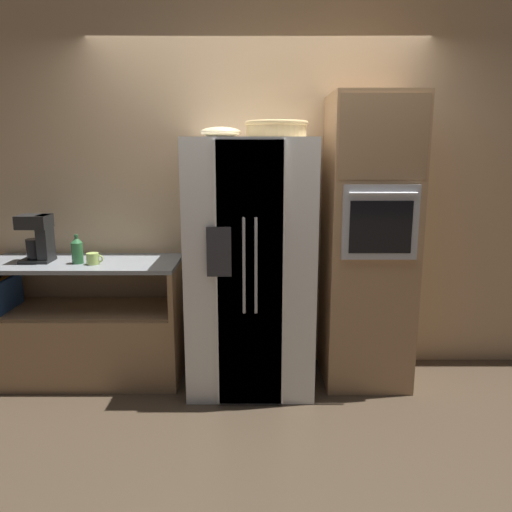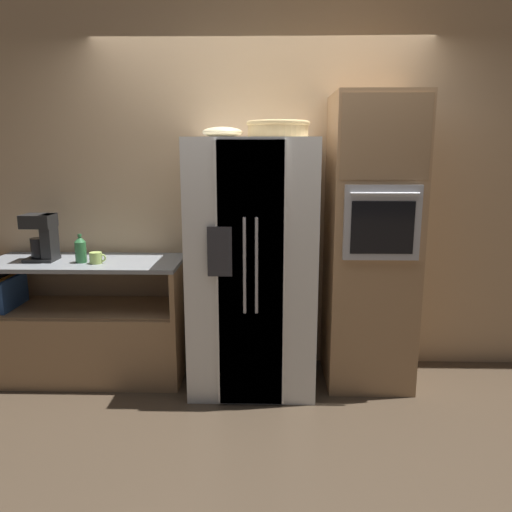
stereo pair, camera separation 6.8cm
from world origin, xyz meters
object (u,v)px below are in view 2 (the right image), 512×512
wall_oven (371,243)px  bottle_tall (81,249)px  mug (96,258)px  coffee_maker (43,235)px  refrigerator (252,266)px  wicker_basket (278,129)px  fruit_bowl (222,132)px

wall_oven → bottle_tall: 2.08m
mug → coffee_maker: 0.44m
refrigerator → wicker_basket: wicker_basket is taller
wall_oven → bottle_tall: (-2.08, -0.05, -0.04)m
wall_oven → coffee_maker: (-2.37, 0.00, 0.05)m
mug → wall_oven: bearing=2.3°
wall_oven → wicker_basket: bearing=-168.5°
fruit_bowl → bottle_tall: fruit_bowl is taller
wicker_basket → bottle_tall: bearing=176.4°
fruit_bowl → coffee_maker: 1.52m
fruit_bowl → coffee_maker: size_ratio=0.78×
fruit_bowl → mug: 1.27m
mug → coffee_maker: bearing=168.7°
refrigerator → fruit_bowl: bearing=-163.6°
refrigerator → mug: refrigerator is taller
refrigerator → mug: 1.12m
wall_oven → wicker_basket: 1.05m
bottle_tall → refrigerator: bearing=-1.0°
bottle_tall → coffee_maker: size_ratio=0.61×
fruit_bowl → bottle_tall: 1.32m
refrigerator → mug: size_ratio=14.96×
refrigerator → bottle_tall: size_ratio=8.53×
refrigerator → wicker_basket: 0.96m
wall_oven → mug: bearing=-177.7°
mug → coffee_maker: coffee_maker is taller
wicker_basket → coffee_maker: 1.86m
bottle_tall → wicker_basket: bearing=-3.6°
wicker_basket → bottle_tall: wicker_basket is taller
coffee_maker → wicker_basket: bearing=-4.8°
fruit_bowl → refrigerator: bearing=16.4°
refrigerator → wall_oven: size_ratio=0.86×
fruit_bowl → wicker_basket: bearing=-1.5°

